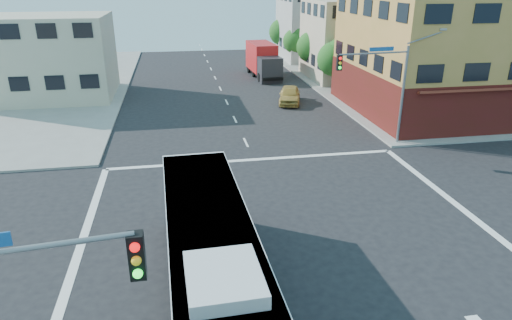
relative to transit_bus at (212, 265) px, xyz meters
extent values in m
plane|color=black|center=(4.00, 4.85, -1.95)|extent=(120.00, 120.00, 0.00)
cube|color=gray|center=(39.00, 39.85, -1.87)|extent=(50.00, 50.00, 0.15)
cube|color=#C38A46|center=(24.00, 23.35, 5.05)|extent=(18.00, 15.00, 14.00)
cube|color=#531413|center=(24.00, 23.35, 0.05)|extent=(18.09, 15.08, 4.00)
cube|color=#BFAD92|center=(21.00, 38.85, 2.55)|extent=(12.00, 10.00, 9.00)
cube|color=#A9AAA4|center=(21.00, 52.85, 3.05)|extent=(12.00, 10.00, 10.00)
cube|color=#BEB89D|center=(-13.00, 34.85, 2.05)|extent=(12.00, 10.00, 8.00)
cylinder|color=slate|center=(14.80, 15.65, 1.55)|extent=(0.18, 0.18, 7.00)
cylinder|color=slate|center=(12.30, 15.40, 4.65)|extent=(5.01, 0.62, 0.12)
cube|color=black|center=(9.80, 15.15, 4.15)|extent=(0.32, 0.30, 1.00)
sphere|color=#FF0C0C|center=(9.80, 14.98, 4.45)|extent=(0.20, 0.20, 0.20)
sphere|color=yellow|center=(9.80, 14.98, 4.15)|extent=(0.20, 0.20, 0.20)
sphere|color=#19FF33|center=(9.80, 14.98, 3.85)|extent=(0.20, 0.20, 0.20)
cube|color=#154F93|center=(12.80, 15.45, 4.90)|extent=(1.80, 0.22, 0.28)
cube|color=gray|center=(17.30, 15.90, 6.05)|extent=(0.50, 0.22, 0.14)
cube|color=black|center=(-1.80, -5.45, 4.15)|extent=(0.32, 0.30, 1.00)
sphere|color=#FF0C0C|center=(-1.80, -5.62, 4.45)|extent=(0.20, 0.20, 0.20)
sphere|color=yellow|center=(-1.80, -5.62, 4.15)|extent=(0.20, 0.20, 0.20)
sphere|color=#19FF33|center=(-1.80, -5.62, 3.85)|extent=(0.20, 0.20, 0.20)
cylinder|color=#352113|center=(15.80, 32.85, -0.98)|extent=(0.28, 0.28, 1.92)
sphere|color=#17511B|center=(15.80, 32.85, 1.42)|extent=(3.60, 3.60, 3.60)
sphere|color=#17511B|center=(16.20, 32.55, 2.32)|extent=(2.52, 2.52, 2.52)
cylinder|color=#352113|center=(15.80, 40.85, -0.95)|extent=(0.28, 0.28, 1.99)
sphere|color=#17511B|center=(15.80, 40.85, 1.57)|extent=(3.80, 3.80, 3.80)
sphere|color=#17511B|center=(16.20, 40.55, 2.52)|extent=(2.66, 2.66, 2.66)
cylinder|color=#352113|center=(15.80, 48.85, -1.00)|extent=(0.28, 0.28, 1.89)
sphere|color=#17511B|center=(15.80, 48.85, 1.30)|extent=(3.40, 3.40, 3.40)
sphere|color=#17511B|center=(16.20, 48.55, 2.15)|extent=(2.38, 2.38, 2.38)
cylinder|color=#352113|center=(15.80, 56.85, -0.93)|extent=(0.28, 0.28, 2.03)
sphere|color=#17511B|center=(15.80, 56.85, 1.68)|extent=(4.00, 4.00, 4.00)
sphere|color=#17511B|center=(16.20, 56.55, 2.68)|extent=(2.80, 2.80, 2.80)
cube|color=black|center=(0.00, 0.02, -1.33)|extent=(3.28, 13.53, 0.50)
cube|color=silver|center=(0.00, 0.02, 0.04)|extent=(3.26, 13.50, 3.19)
cube|color=black|center=(0.00, 0.02, 0.23)|extent=(3.31, 13.10, 1.40)
cube|color=black|center=(-0.20, 6.66, 0.12)|extent=(2.63, 0.15, 1.51)
cube|color=#E5590C|center=(-0.20, 6.70, 1.24)|extent=(2.14, 0.12, 0.31)
cube|color=silver|center=(0.00, 0.02, 1.57)|extent=(3.20, 13.23, 0.13)
cube|color=silver|center=(0.10, -3.33, 1.83)|extent=(2.07, 2.52, 0.40)
cube|color=#0E6739|center=(-1.42, -0.58, -0.77)|extent=(0.21, 6.15, 0.31)
cube|color=#0E6739|center=(1.46, -0.49, -0.77)|extent=(0.21, 6.15, 0.31)
cylinder|color=black|center=(-1.47, 4.28, -1.37)|extent=(0.37, 1.17, 1.16)
cylinder|color=#99999E|center=(-1.62, 4.27, -1.37)|extent=(0.06, 0.58, 0.58)
cylinder|color=black|center=(1.20, 4.36, -1.37)|extent=(0.37, 1.17, 1.16)
cylinder|color=#99999E|center=(1.36, 4.36, -1.37)|extent=(0.06, 0.58, 0.58)
cube|color=#26252A|center=(10.04, 38.26, -0.52)|extent=(2.64, 2.54, 2.85)
cube|color=black|center=(10.09, 37.22, -0.08)|extent=(2.31, 0.20, 1.10)
cube|color=red|center=(9.83, 42.42, 0.36)|extent=(2.94, 6.27, 3.29)
cube|color=black|center=(9.90, 41.11, -1.34)|extent=(2.85, 8.89, 0.33)
cylinder|color=black|center=(8.88, 38.42, -1.40)|extent=(0.36, 1.11, 1.10)
cylinder|color=black|center=(11.18, 38.54, -1.40)|extent=(0.36, 1.11, 1.10)
cylinder|color=black|center=(8.72, 41.60, -1.40)|extent=(0.36, 1.11, 1.10)
cylinder|color=black|center=(11.02, 41.71, -1.40)|extent=(0.36, 1.11, 1.10)
cylinder|color=black|center=(8.58, 44.34, -1.40)|extent=(0.36, 1.11, 1.10)
cylinder|color=black|center=(10.88, 44.45, -1.40)|extent=(0.36, 1.11, 1.10)
imported|color=#B5933F|center=(9.94, 28.38, -1.13)|extent=(3.17, 5.16, 1.64)
camera|label=1|loc=(-0.83, -13.39, 9.22)|focal=32.00mm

